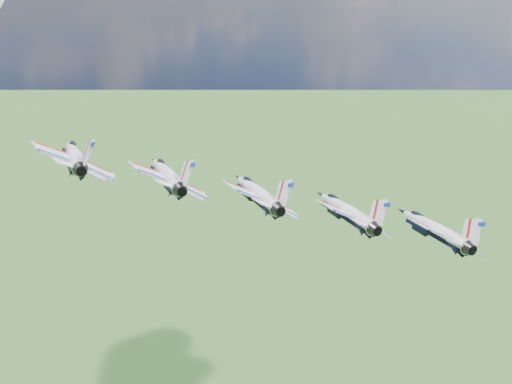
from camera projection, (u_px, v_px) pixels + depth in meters
jet_0 at (74, 155)px, 77.36m from camera, size 15.95×18.98×9.74m
jet_1 at (166, 174)px, 78.03m from camera, size 15.95×18.98×9.74m
jet_2 at (256, 192)px, 78.69m from camera, size 15.95×18.98×9.74m
jet_3 at (345, 210)px, 79.36m from camera, size 15.95×18.98×9.74m
jet_4 at (432, 228)px, 80.02m from camera, size 15.95×18.98×9.74m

